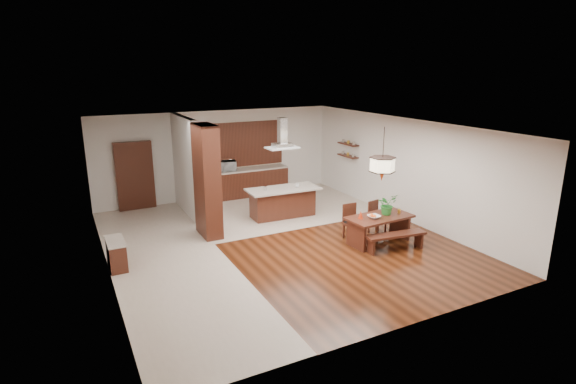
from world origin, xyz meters
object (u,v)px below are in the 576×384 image
foliage_plant (387,204)px  hallway_console (116,254)px  pendant_lantern (383,154)px  fruit_bowl (374,217)px  range_hood (282,133)px  dining_table (379,223)px  dining_bench (395,242)px  microwave (227,166)px  dining_chair_right (378,218)px  island_cup (297,186)px  dining_chair_left (353,222)px  kitchen_island (283,202)px

foliage_plant → hallway_console: bearing=167.5°
pendant_lantern → fruit_bowl: pendant_lantern is taller
pendant_lantern → fruit_bowl: bearing=-163.7°
hallway_console → range_hood: (4.79, 1.48, 2.15)m
pendant_lantern → fruit_bowl: 1.53m
hallway_console → fruit_bowl: fruit_bowl is taller
fruit_bowl → pendant_lantern: bearing=16.3°
dining_table → foliage_plant: (0.25, 0.04, 0.44)m
dining_bench → fruit_bowl: fruit_bowl is taller
hallway_console → foliage_plant: foliage_plant is taller
hallway_console → range_hood: size_ratio=0.98×
microwave → hallway_console: bearing=-123.3°
dining_table → dining_chair_right: 0.66m
foliage_plant → island_cup: size_ratio=3.98×
dining_table → fruit_bowl: size_ratio=5.72×
dining_chair_left → range_hood: bearing=109.6°
dining_chair_left → range_hood: 3.26m
dining_table → fruit_bowl: 0.32m
hallway_console → microwave: size_ratio=1.48×
dining_chair_right → range_hood: range_hood is taller
dining_chair_right → hallway_console: bearing=160.6°
dining_chair_right → kitchen_island: (-1.61, 2.38, 0.02)m
range_hood → hallway_console: bearing=-162.8°
pendant_lantern → foliage_plant: bearing=9.1°
dining_chair_left → pendant_lantern: bearing=-45.1°
dining_table → pendant_lantern: bearing=0.0°
microwave → pendant_lantern: bearing=-58.1°
dining_chair_right → microwave: 5.52m
range_hood → microwave: 2.98m
dining_table → dining_bench: dining_table is taller
dining_chair_right → fruit_bowl: 0.90m
foliage_plant → island_cup: 2.96m
microwave → dining_table: bearing=-58.1°
dining_table → microwave: bearing=110.3°
hallway_console → island_cup: bearing=14.6°
pendant_lantern → microwave: bearing=110.3°
dining_table → kitchen_island: (-1.23, 2.91, -0.06)m
kitchen_island → range_hood: bearing=92.4°
foliage_plant → fruit_bowl: bearing=-167.5°
fruit_bowl → range_hood: (-1.01, 2.98, 1.74)m
dining_chair_left → kitchen_island: dining_chair_left is taller
dining_chair_left → island_cup: size_ratio=6.95×
island_cup → dining_table: bearing=-73.6°
hallway_console → fruit_bowl: (5.80, -1.50, 0.41)m
range_hood → dining_chair_right: bearing=-55.9°
dining_bench → island_cup: 3.57m
kitchen_island → pendant_lantern: bearing=-64.7°
pendant_lantern → range_hood: 3.17m
dining_chair_right → pendant_lantern: size_ratio=0.66×
microwave → dining_chair_left: bearing=-60.9°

